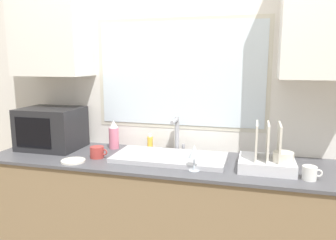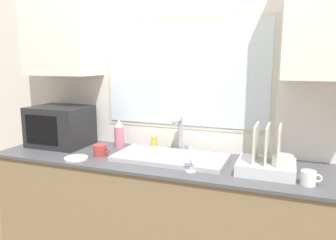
% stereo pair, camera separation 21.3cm
% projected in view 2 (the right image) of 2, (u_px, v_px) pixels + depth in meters
% --- Properties ---
extents(countertop, '(2.52, 0.64, 0.91)m').
position_uv_depth(countertop, '(170.00, 222.00, 2.29)').
color(countertop, '#8C7251').
rests_on(countertop, ground_plane).
extents(wall_back, '(6.00, 0.38, 2.60)m').
position_uv_depth(wall_back, '(184.00, 80.00, 2.39)').
color(wall_back, silver).
rests_on(wall_back, ground_plane).
extents(sink_basin, '(0.76, 0.37, 0.03)m').
position_uv_depth(sink_basin, '(170.00, 157.00, 2.22)').
color(sink_basin, '#B2B2B7').
rests_on(sink_basin, countertop).
extents(faucet, '(0.08, 0.17, 0.26)m').
position_uv_depth(faucet, '(180.00, 132.00, 2.37)').
color(faucet, '#99999E').
rests_on(faucet, countertop).
extents(microwave, '(0.44, 0.36, 0.31)m').
position_uv_depth(microwave, '(60.00, 126.00, 2.58)').
color(microwave, '#232326').
rests_on(microwave, countertop).
extents(dish_rack, '(0.33, 0.28, 0.29)m').
position_uv_depth(dish_rack, '(268.00, 162.00, 1.94)').
color(dish_rack, silver).
rests_on(dish_rack, countertop).
extents(spray_bottle, '(0.08, 0.08, 0.22)m').
position_uv_depth(spray_bottle, '(119.00, 134.00, 2.53)').
color(spray_bottle, '#D8728C').
rests_on(spray_bottle, countertop).
extents(soap_bottle, '(0.04, 0.04, 0.13)m').
position_uv_depth(soap_bottle, '(154.00, 142.00, 2.47)').
color(soap_bottle, gold).
rests_on(soap_bottle, countertop).
extents(mug_near_sink, '(0.13, 0.09, 0.08)m').
position_uv_depth(mug_near_sink, '(100.00, 150.00, 2.31)').
color(mug_near_sink, '#A53833').
rests_on(mug_near_sink, countertop).
extents(wine_glass, '(0.07, 0.07, 0.16)m').
position_uv_depth(wine_glass, '(191.00, 153.00, 1.96)').
color(wine_glass, silver).
rests_on(wine_glass, countertop).
extents(mug_by_rack, '(0.11, 0.08, 0.08)m').
position_uv_depth(mug_by_rack, '(309.00, 178.00, 1.76)').
color(mug_by_rack, white).
rests_on(mug_by_rack, countertop).
extents(small_plate, '(0.16, 0.16, 0.01)m').
position_uv_depth(small_plate, '(76.00, 158.00, 2.23)').
color(small_plate, silver).
rests_on(small_plate, countertop).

